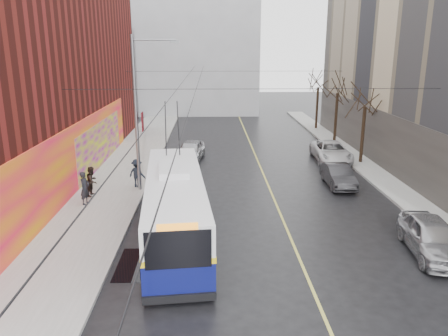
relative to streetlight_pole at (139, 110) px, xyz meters
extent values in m
plane|color=black|center=(6.14, -10.00, -4.85)|extent=(140.00, 140.00, 0.00)
cube|color=gray|center=(-1.86, 2.00, -4.77)|extent=(4.00, 60.00, 0.15)
cube|color=gray|center=(15.14, 2.00, -4.77)|extent=(2.00, 60.00, 0.15)
cube|color=#BFB74C|center=(7.64, 4.00, -4.84)|extent=(0.12, 50.00, 0.01)
cube|color=#F3A005|center=(-3.82, 0.00, -2.85)|extent=(0.08, 28.00, 4.00)
cube|color=#9D05A0|center=(-3.78, 6.00, -3.25)|extent=(0.06, 12.00, 3.20)
cube|color=#4C4742|center=(16.11, 4.00, -2.85)|extent=(0.06, 36.00, 4.00)
cube|color=gray|center=(0.14, 35.00, 4.15)|extent=(20.00, 12.00, 18.00)
cylinder|color=slate|center=(-0.16, 0.00, -0.35)|extent=(0.20, 0.20, 9.00)
cube|color=#560C12|center=(0.19, 0.00, -0.65)|extent=(0.04, 0.60, 1.10)
cylinder|color=slate|center=(1.04, 0.00, 3.85)|extent=(2.40, 0.10, 0.10)
cube|color=slate|center=(2.14, 0.00, 3.75)|extent=(0.50, 0.22, 0.12)
cylinder|color=black|center=(2.34, 5.00, 1.35)|extent=(0.02, 60.00, 0.02)
cylinder|color=black|center=(3.34, 5.00, 1.35)|extent=(0.02, 60.00, 0.02)
cylinder|color=black|center=(6.14, -4.00, 1.55)|extent=(18.00, 0.02, 0.02)
cylinder|color=black|center=(6.14, 12.00, 1.55)|extent=(18.00, 0.02, 0.02)
cylinder|color=black|center=(15.14, 6.00, -2.75)|extent=(0.24, 0.24, 4.20)
cylinder|color=black|center=(15.14, 13.00, -2.61)|extent=(0.24, 0.24, 4.48)
cylinder|color=black|center=(15.14, 20.00, -2.66)|extent=(0.24, 0.24, 4.37)
cube|color=black|center=(1.39, -9.13, -4.84)|extent=(2.09, 2.82, 0.01)
ellipsoid|color=slate|center=(4.36, -0.62, 2.25)|extent=(0.44, 0.20, 0.12)
ellipsoid|color=slate|center=(4.16, 0.84, 2.64)|extent=(0.44, 0.20, 0.12)
ellipsoid|color=slate|center=(2.36, 0.84, 1.21)|extent=(0.44, 0.20, 0.12)
cube|color=#0A0F51|center=(2.46, -6.50, -3.96)|extent=(3.49, 11.42, 1.41)
cube|color=silver|center=(2.46, -6.50, -2.65)|extent=(3.49, 11.42, 1.22)
cube|color=yellow|center=(2.46, -6.50, -3.25)|extent=(3.53, 11.46, 0.21)
cube|color=black|center=(2.99, -12.11, -2.79)|extent=(2.15, 0.24, 1.31)
cube|color=black|center=(1.93, -0.89, -2.79)|extent=(2.15, 0.24, 1.12)
cube|color=black|center=(1.23, -6.62, -2.74)|extent=(1.01, 10.26, 0.94)
cube|color=black|center=(3.69, -6.38, -2.74)|extent=(1.01, 10.26, 0.94)
cube|color=silver|center=(2.37, -5.57, -1.90)|extent=(1.57, 2.92, 0.28)
cube|color=black|center=(3.00, -12.14, -4.52)|extent=(2.44, 0.34, 0.28)
cylinder|color=black|center=(1.60, -10.35, -4.38)|extent=(0.37, 0.96, 0.94)
cylinder|color=black|center=(4.03, -10.12, -4.38)|extent=(0.37, 0.96, 0.94)
cylinder|color=black|center=(0.89, -2.88, -4.38)|extent=(0.37, 0.96, 0.94)
cylinder|color=black|center=(3.32, -2.65, -4.38)|extent=(0.37, 0.96, 0.94)
cylinder|color=black|center=(1.73, -2.33, -0.54)|extent=(0.36, 3.25, 2.30)
cylinder|color=black|center=(2.39, -2.27, -0.54)|extent=(0.36, 3.25, 2.30)
imported|color=#9C9CA1|center=(13.14, -8.61, -4.07)|extent=(2.34, 4.72, 1.55)
imported|color=#28282A|center=(11.94, 0.72, -4.18)|extent=(1.48, 4.07, 1.33)
imported|color=silver|center=(13.14, 6.82, -4.11)|extent=(2.61, 5.36, 1.47)
imported|color=#A0A0A4|center=(2.55, 7.43, -4.10)|extent=(2.44, 4.61, 1.50)
imported|color=black|center=(-2.68, -2.47, -3.80)|extent=(0.59, 0.75, 1.79)
imported|color=black|center=(-2.66, -1.03, -3.85)|extent=(0.79, 0.93, 1.69)
imported|color=black|center=(-0.36, 0.43, -3.83)|extent=(1.28, 1.07, 1.73)
camera|label=1|loc=(4.05, -24.87, 3.45)|focal=35.00mm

